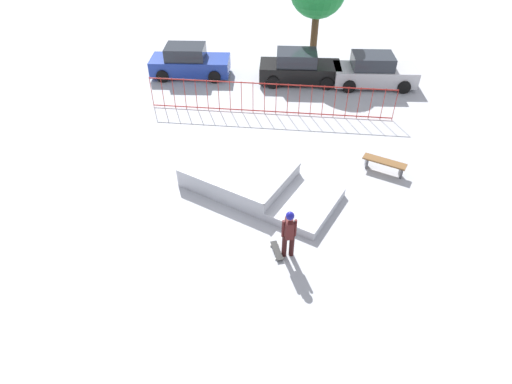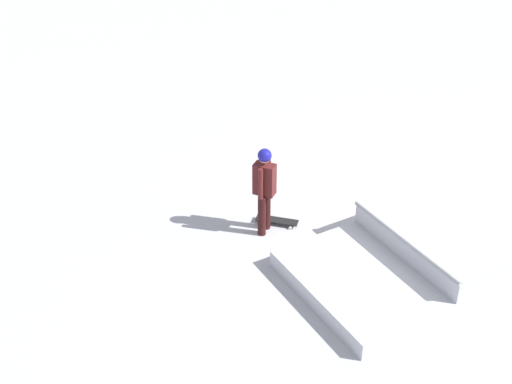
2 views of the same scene
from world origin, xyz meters
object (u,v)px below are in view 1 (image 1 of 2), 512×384
object	(u,v)px
parked_car_silver	(374,72)
skate_ramp	(250,180)
parked_car_black	(299,68)
skater	(289,231)
skateboard	(277,251)
parked_car_blue	(189,62)
park_bench	(384,164)

from	to	relation	value
parked_car_silver	skate_ramp	bearing A→B (deg)	-124.55
parked_car_black	parked_car_silver	size ratio (longest dim) A/B	0.99
parked_car_black	skater	bearing A→B (deg)	-92.63
skateboard	parked_car_blue	xyz separation A→B (m)	(-5.96, 12.03, 0.65)
skate_ramp	parked_car_blue	size ratio (longest dim) A/B	1.40
skateboard	parked_car_silver	bearing A→B (deg)	-38.44
parked_car_black	parked_car_blue	bearing A→B (deg)	175.68
park_bench	parked_car_silver	bearing A→B (deg)	89.55
park_bench	parked_car_black	world-z (taller)	parked_car_black
skate_ramp	skater	size ratio (longest dim) A/B	3.47
parked_car_black	parked_car_silver	bearing A→B (deg)	-3.23
skateboard	parked_car_silver	world-z (taller)	parked_car_silver
skate_ramp	park_bench	distance (m)	5.10
skater	parked_car_black	xyz separation A→B (m)	(-0.52, 12.16, -0.28)
skater	skateboard	distance (m)	0.99
parked_car_black	parked_car_silver	xyz separation A→B (m)	(3.77, 0.12, 0.00)
skateboard	parked_car_silver	size ratio (longest dim) A/B	0.19
skater	skateboard	bearing A→B (deg)	66.44
skateboard	parked_car_black	size ratio (longest dim) A/B	0.19
skater	parked_car_blue	distance (m)	13.63
skater	skateboard	xyz separation A→B (m)	(-0.33, 0.06, -0.93)
parked_car_blue	parked_car_black	bearing A→B (deg)	-5.73
skateboard	parked_car_blue	size ratio (longest dim) A/B	0.19
skater	parked_car_silver	size ratio (longest dim) A/B	0.40
parked_car_blue	skateboard	bearing A→B (deg)	-70.09
skate_ramp	skater	bearing A→B (deg)	-39.67
skater	skateboard	world-z (taller)	skater
skate_ramp	parked_car_silver	xyz separation A→B (m)	(4.88, 9.18, 0.41)
park_bench	skate_ramp	bearing A→B (deg)	-161.02
skate_ramp	skateboard	bearing A→B (deg)	-44.27
parked_car_blue	skater	bearing A→B (deg)	-68.96
skater	parked_car_black	size ratio (longest dim) A/B	0.41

